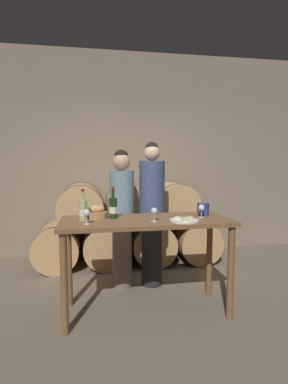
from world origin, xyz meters
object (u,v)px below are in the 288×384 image
(wine_bottle_red, at_px, (113,208))
(cheese_plate, at_px, (184,220))
(bread_basket, at_px, (97,213))
(wine_glass_left, at_px, (154,212))
(person_right, at_px, (152,212))
(tasting_table, at_px, (146,233))
(person_left, at_px, (122,216))
(wine_glass_center, at_px, (201,208))
(wine_bottle_white, at_px, (83,210))
(wine_glass_far_left, at_px, (87,214))
(blue_crock, at_px, (203,209))

(wine_bottle_red, distance_m, cheese_plate, 0.70)
(bread_basket, xyz_separation_m, cheese_plate, (0.80, -0.30, -0.04))
(cheese_plate, distance_m, wine_glass_left, 0.29)
(person_right, bearing_deg, tasting_table, -105.88)
(tasting_table, height_order, person_left, person_left)
(tasting_table, height_order, wine_glass_left, wine_glass_left)
(wine_glass_left, distance_m, wine_glass_center, 0.51)
(bread_basket, height_order, wine_glass_left, wine_glass_left)
(person_left, height_order, bread_basket, person_left)
(wine_bottle_white, xyz_separation_m, wine_glass_far_left, (0.04, -0.17, -0.01))
(cheese_plate, relative_size, wine_glass_left, 2.10)
(blue_crock, distance_m, wine_glass_left, 0.62)
(wine_bottle_red, height_order, wine_glass_left, wine_bottle_red)
(blue_crock, distance_m, bread_basket, 1.09)
(wine_glass_far_left, relative_size, wine_glass_center, 1.00)
(wine_bottle_red, height_order, blue_crock, wine_bottle_red)
(wine_bottle_red, xyz_separation_m, bread_basket, (-0.16, 0.06, -0.06))
(tasting_table, distance_m, wine_bottle_white, 0.65)
(person_left, height_order, person_right, person_right)
(wine_glass_left, height_order, wine_glass_center, same)
(tasting_table, relative_size, person_left, 1.01)
(tasting_table, relative_size, wine_glass_left, 12.55)
(person_left, bearing_deg, wine_glass_far_left, -116.24)
(person_left, height_order, wine_bottle_red, person_left)
(cheese_plate, xyz_separation_m, wine_glass_far_left, (-0.90, 0.02, 0.08))
(person_left, height_order, blue_crock, person_left)
(tasting_table, xyz_separation_m, wine_glass_center, (0.55, -0.03, 0.24))
(person_right, xyz_separation_m, wine_bottle_white, (-0.78, -0.62, 0.15))
(wine_bottle_white, relative_size, blue_crock, 2.30)
(person_left, relative_size, wine_glass_left, 12.46)
(person_right, distance_m, wine_glass_left, 0.81)
(person_left, bearing_deg, wine_glass_center, -43.12)
(tasting_table, xyz_separation_m, blue_crock, (0.62, 0.11, 0.21))
(blue_crock, bearing_deg, wine_glass_center, -117.25)
(tasting_table, bearing_deg, wine_glass_center, -2.96)
(person_right, height_order, wine_glass_left, person_right)
(wine_glass_center, bearing_deg, wine_glass_far_left, -174.26)
(tasting_table, height_order, bread_basket, bread_basket)
(person_left, height_order, wine_glass_center, person_left)
(tasting_table, bearing_deg, wine_glass_far_left, -166.03)
(wine_bottle_red, xyz_separation_m, wine_bottle_white, (-0.29, -0.05, -0.01))
(wine_bottle_white, height_order, cheese_plate, wine_bottle_white)
(bread_basket, bearing_deg, wine_bottle_white, -139.26)
(tasting_table, xyz_separation_m, cheese_plate, (0.33, -0.16, 0.15))
(wine_glass_center, bearing_deg, cheese_plate, -148.43)
(cheese_plate, bearing_deg, person_right, 100.32)
(wine_bottle_white, height_order, wine_glass_far_left, wine_bottle_white)
(wine_bottle_white, distance_m, wine_glass_center, 1.15)
(blue_crock, relative_size, wine_glass_far_left, 0.99)
(person_right, distance_m, wine_glass_far_left, 1.10)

